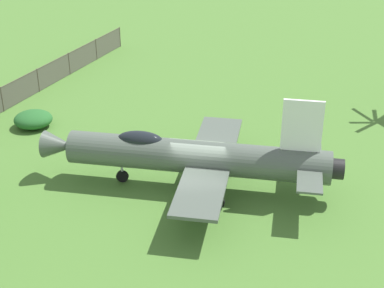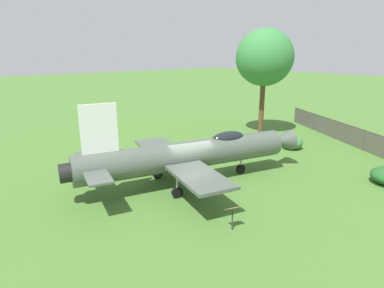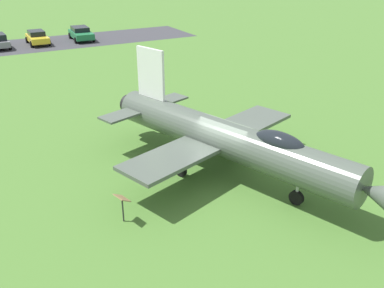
% 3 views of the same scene
% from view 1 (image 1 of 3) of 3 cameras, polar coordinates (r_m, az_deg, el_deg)
% --- Properties ---
extents(ground_plane, '(200.00, 200.00, 0.00)m').
position_cam_1_polar(ground_plane, '(28.42, 0.48, -4.34)').
color(ground_plane, '#47722D').
extents(display_jet, '(9.83, 14.16, 4.98)m').
position_cam_1_polar(display_jet, '(27.59, -0.24, -1.14)').
color(display_jet, '#4C564C').
rests_on(display_jet, ground_plane).
extents(shrub_near_fence, '(2.06, 2.23, 0.97)m').
position_cam_1_polar(shrub_near_fence, '(35.50, -15.18, 2.33)').
color(shrub_near_fence, '#235B26').
rests_on(shrub_near_fence, ground_plane).
extents(info_plaque, '(0.56, 0.69, 1.14)m').
position_cam_1_polar(info_plaque, '(32.69, 2.72, 1.81)').
color(info_plaque, '#333333').
rests_on(info_plaque, ground_plane).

